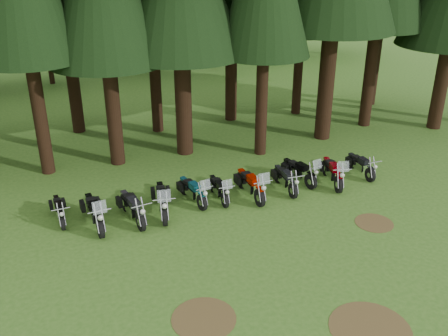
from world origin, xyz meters
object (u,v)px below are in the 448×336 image
Objects in this scene: motorcycle_2 at (132,208)px; motorcycle_8 at (299,172)px; motorcycle_3 at (162,201)px; motorcycle_4 at (193,192)px; motorcycle_6 at (251,185)px; motorcycle_10 at (361,166)px; motorcycle_1 at (95,213)px; motorcycle_5 at (219,190)px; motorcycle_9 at (333,173)px; motorcycle_0 at (59,211)px; motorcycle_7 at (285,180)px.

motorcycle_8 is (7.27, 0.57, -0.01)m from motorcycle_2.
motorcycle_3 is at bearing -5.03° from motorcycle_2.
motorcycle_3 is 1.12× the size of motorcycle_8.
motorcycle_4 is 0.98× the size of motorcycle_8.
motorcycle_3 is 3.64m from motorcycle_6.
motorcycle_1 is at bearing -177.91° from motorcycle_10.
motorcycle_2 is 1.15× the size of motorcycle_5.
motorcycle_2 is 0.93× the size of motorcycle_3.
motorcycle_9 reaches higher than motorcycle_10.
motorcycle_1 is 1.35m from motorcycle_2.
motorcycle_4 is at bearing 172.47° from motorcycle_5.
motorcycle_7 is (8.89, -0.82, 0.05)m from motorcycle_0.
motorcycle_2 is at bearing -177.35° from motorcycle_10.
motorcycle_3 reaches higher than motorcycle_0.
motorcycle_0 is at bearing 175.50° from motorcycle_5.
motorcycle_1 is at bearing 168.56° from motorcycle_2.
motorcycle_8 is 2.90m from motorcycle_10.
motorcycle_3 is at bearing -4.50° from motorcycle_1.
motorcycle_6 is 1.12× the size of motorcycle_7.
motorcycle_9 reaches higher than motorcycle_2.
motorcycle_7 is at bearing -164.63° from motorcycle_8.
motorcycle_3 is (3.65, -0.89, 0.12)m from motorcycle_0.
motorcycle_4 is 7.66m from motorcycle_10.
motorcycle_9 is at bearing -39.29° from motorcycle_8.
motorcycle_1 is at bearing -175.73° from motorcycle_5.
motorcycle_7 is (6.38, 0.13, -0.04)m from motorcycle_2.
motorcycle_8 is at bearing -8.79° from motorcycle_4.
motorcycle_3 is 7.36m from motorcycle_9.
motorcycle_8 is at bearing -4.99° from motorcycle_0.
motorcycle_9 is (11.01, -1.04, 0.10)m from motorcycle_0.
motorcycle_9 is (8.51, -0.09, 0.02)m from motorcycle_2.
motorcycle_4 is (1.35, 0.45, -0.06)m from motorcycle_3.
motorcycle_8 is (3.74, 0.22, 0.04)m from motorcycle_5.
motorcycle_1 is 9.85m from motorcycle_9.
motorcycle_8 reaches higher than motorcycle_2.
motorcycle_8 reaches higher than motorcycle_7.
motorcycle_0 is at bearing 172.09° from motorcycle_6.
motorcycle_8 reaches higher than motorcycle_4.
motorcycle_9 reaches higher than motorcycle_4.
motorcycle_5 is (3.53, 0.35, -0.06)m from motorcycle_2.
motorcycle_0 is 3.76m from motorcycle_3.
motorcycle_6 is 1.08× the size of motorcycle_8.
motorcycle_6 is at bearing -9.62° from motorcycle_0.
motorcycle_7 is 0.97× the size of motorcycle_8.
motorcycle_8 is 1.40m from motorcycle_9.
motorcycle_9 is at bearing -2.20° from motorcycle_7.
motorcycle_7 is at bearing -6.74° from motorcycle_2.
motorcycle_4 is at bearing 169.82° from motorcycle_8.
motorcycle_1 is 1.06× the size of motorcycle_2.
motorcycle_5 reaches higher than motorcycle_0.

